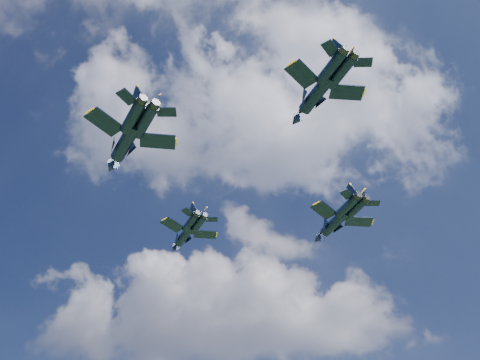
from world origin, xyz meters
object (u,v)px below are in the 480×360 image
at_px(jet_right, 334,223).
at_px(jet_slot, 315,96).
at_px(jet_left, 125,144).
at_px(jet_lead, 184,236).

distance_m(jet_right, jet_slot, 27.02).
bearing_deg(jet_right, jet_left, -176.65).
bearing_deg(jet_right, jet_lead, 136.39).
height_order(jet_lead, jet_right, jet_lead).
height_order(jet_left, jet_slot, jet_slot).
bearing_deg(jet_slot, jet_left, 136.02).
relative_size(jet_left, jet_slot, 1.13).
relative_size(jet_left, jet_right, 1.14).
distance_m(jet_left, jet_slot, 27.35).
relative_size(jet_lead, jet_right, 0.91).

